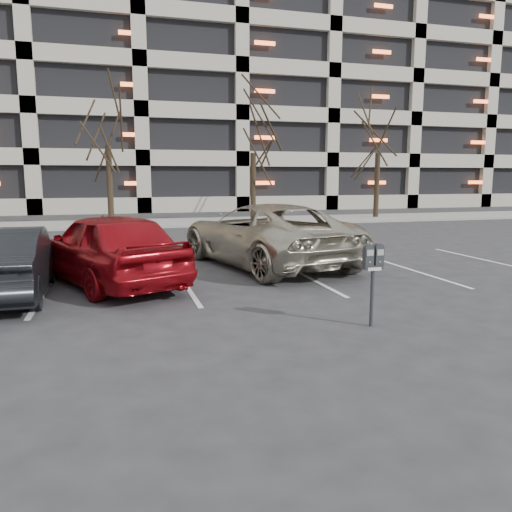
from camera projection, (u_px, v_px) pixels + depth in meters
ground at (273, 299)px, 9.34m from camera, size 140.00×140.00×0.00m
sidewalk at (175, 223)px, 24.55m from camera, size 80.00×4.00×0.12m
stall_lines at (182, 279)px, 11.15m from camera, size 16.90×5.20×0.00m
parking_garage at (288, 96)px, 43.28m from camera, size 52.00×20.00×19.00m
tree_b at (106, 96)px, 22.83m from camera, size 3.63×3.63×8.25m
tree_c at (253, 110)px, 24.75m from camera, size 3.40×3.40×7.73m
tree_d at (379, 112)px, 26.59m from camera, size 3.49×3.49×7.93m
parking_meter at (373, 265)px, 7.50m from camera, size 0.32×0.13×1.25m
suv_silver at (265, 234)px, 12.87m from camera, size 3.94×6.23×1.61m
car_red at (108, 248)px, 10.50m from camera, size 3.55×4.98×1.57m
car_dark at (7, 262)px, 9.42m from camera, size 1.52×4.11×1.34m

